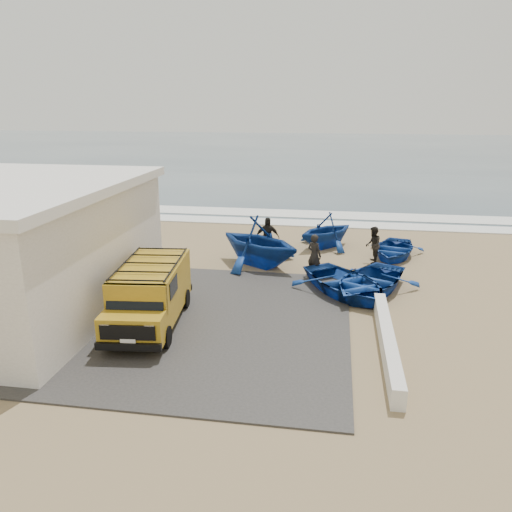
{
  "coord_description": "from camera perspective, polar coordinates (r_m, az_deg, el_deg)",
  "views": [
    {
      "loc": [
        3.37,
        -16.12,
        6.71
      ],
      "look_at": [
        0.54,
        1.47,
        1.2
      ],
      "focal_mm": 35.0,
      "sensor_mm": 36.0,
      "label": 1
    }
  ],
  "objects": [
    {
      "name": "fisherman_middle",
      "position": [
        22.12,
        13.22,
        1.24
      ],
      "size": [
        0.66,
        0.82,
        1.61
      ],
      "primitive_type": "imported",
      "rotation": [
        0.0,
        0.0,
        -1.64
      ],
      "color": "black",
      "rests_on": "ground"
    },
    {
      "name": "surf_wash",
      "position": [
        31.52,
        2.8,
        4.91
      ],
      "size": [
        180.0,
        2.2,
        0.04
      ],
      "primitive_type": "cube",
      "color": "white",
      "rests_on": "ground"
    },
    {
      "name": "slab",
      "position": [
        16.52,
        -10.76,
        -7.01
      ],
      "size": [
        12.0,
        10.0,
        0.05
      ],
      "primitive_type": "cube",
      "color": "#3B3836",
      "rests_on": "ground"
    },
    {
      "name": "boat_mid_left",
      "position": [
        21.15,
        0.33,
        1.71
      ],
      "size": [
        5.31,
        5.14,
        2.14
      ],
      "primitive_type": "imported",
      "rotation": [
        0.0,
        0.0,
        0.99
      ],
      "color": "#133C95",
      "rests_on": "ground"
    },
    {
      "name": "surf_line",
      "position": [
        29.09,
        2.24,
        3.9
      ],
      "size": [
        180.0,
        1.6,
        0.06
      ],
      "primitive_type": "cube",
      "color": "white",
      "rests_on": "ground"
    },
    {
      "name": "van",
      "position": [
        15.88,
        -12.01,
        -4.07
      ],
      "size": [
        2.26,
        4.75,
        1.97
      ],
      "rotation": [
        0.0,
        0.0,
        0.11
      ],
      "color": "#B78D1B",
      "rests_on": "ground"
    },
    {
      "name": "boat_near_left",
      "position": [
        18.35,
        10.24,
        -3.1
      ],
      "size": [
        4.83,
        5.13,
        0.86
      ],
      "primitive_type": "imported",
      "rotation": [
        0.0,
        0.0,
        0.61
      ],
      "color": "#133C95",
      "rests_on": "ground"
    },
    {
      "name": "fisherman_front",
      "position": [
        20.02,
        6.68,
        0.09
      ],
      "size": [
        0.75,
        0.7,
        1.73
      ],
      "primitive_type": "imported",
      "rotation": [
        0.0,
        0.0,
        2.54
      ],
      "color": "black",
      "rests_on": "ground"
    },
    {
      "name": "boat_mid_right",
      "position": [
        23.33,
        15.45,
        0.75
      ],
      "size": [
        3.25,
        3.97,
        0.72
      ],
      "primitive_type": "imported",
      "rotation": [
        0.0,
        0.0,
        -0.25
      ],
      "color": "#133C95",
      "rests_on": "ground"
    },
    {
      "name": "ground",
      "position": [
        17.78,
        -2.48,
        -5.01
      ],
      "size": [
        160.0,
        160.0,
        0.0
      ],
      "primitive_type": "plane",
      "color": "#917A54"
    },
    {
      "name": "ocean",
      "position": [
        72.51,
        6.57,
        11.76
      ],
      "size": [
        180.0,
        88.0,
        0.01
      ],
      "primitive_type": "cube",
      "color": "#385166",
      "rests_on": "ground"
    },
    {
      "name": "parapet",
      "position": [
        14.7,
        14.75,
        -9.39
      ],
      "size": [
        0.35,
        6.0,
        0.55
      ],
      "primitive_type": "cube",
      "color": "silver",
      "rests_on": "ground"
    },
    {
      "name": "boat_far_left",
      "position": [
        24.15,
        8.02,
        2.96
      ],
      "size": [
        4.21,
        4.24,
        1.69
      ],
      "primitive_type": "imported",
      "rotation": [
        0.0,
        0.0,
        -0.75
      ],
      "color": "#133C95",
      "rests_on": "ground"
    },
    {
      "name": "boat_near_right",
      "position": [
        18.72,
        12.72,
        -2.85
      ],
      "size": [
        4.54,
        5.06,
        0.86
      ],
      "primitive_type": "imported",
      "rotation": [
        0.0,
        0.0,
        -0.47
      ],
      "color": "#133C95",
      "rests_on": "ground"
    },
    {
      "name": "fisherman_back",
      "position": [
        22.24,
        1.29,
        2.11
      ],
      "size": [
        1.15,
        0.65,
        1.86
      ],
      "primitive_type": "imported",
      "rotation": [
        0.0,
        0.0,
        0.19
      ],
      "color": "black",
      "rests_on": "ground"
    }
  ]
}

